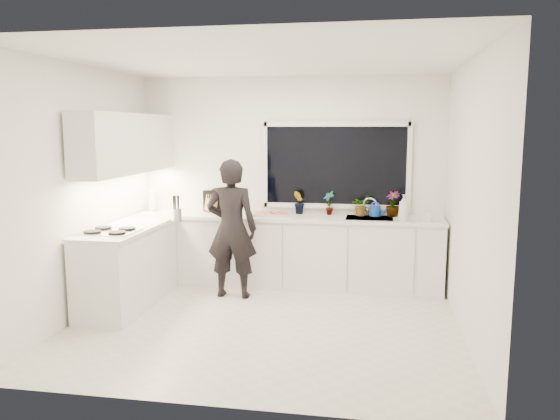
# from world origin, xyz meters

# --- Properties ---
(floor) EXTENTS (4.00, 3.50, 0.02)m
(floor) POSITION_xyz_m (0.00, 0.00, -0.01)
(floor) COLOR beige
(floor) RESTS_ON ground
(wall_back) EXTENTS (4.00, 0.02, 2.70)m
(wall_back) POSITION_xyz_m (0.00, 1.76, 1.35)
(wall_back) COLOR white
(wall_back) RESTS_ON ground
(wall_left) EXTENTS (0.02, 3.50, 2.70)m
(wall_left) POSITION_xyz_m (-2.01, 0.00, 1.35)
(wall_left) COLOR white
(wall_left) RESTS_ON ground
(wall_right) EXTENTS (0.02, 3.50, 2.70)m
(wall_right) POSITION_xyz_m (2.01, 0.00, 1.35)
(wall_right) COLOR white
(wall_right) RESTS_ON ground
(ceiling) EXTENTS (4.00, 3.50, 0.02)m
(ceiling) POSITION_xyz_m (0.00, 0.00, 2.71)
(ceiling) COLOR white
(ceiling) RESTS_ON wall_back
(window) EXTENTS (1.80, 0.02, 1.00)m
(window) POSITION_xyz_m (0.60, 1.73, 1.55)
(window) COLOR black
(window) RESTS_ON wall_back
(base_cabinets_back) EXTENTS (3.92, 0.58, 0.88)m
(base_cabinets_back) POSITION_xyz_m (0.00, 1.45, 0.44)
(base_cabinets_back) COLOR white
(base_cabinets_back) RESTS_ON floor
(base_cabinets_left) EXTENTS (0.58, 1.60, 0.88)m
(base_cabinets_left) POSITION_xyz_m (-1.67, 0.35, 0.44)
(base_cabinets_left) COLOR white
(base_cabinets_left) RESTS_ON floor
(countertop_back) EXTENTS (3.94, 0.62, 0.04)m
(countertop_back) POSITION_xyz_m (0.00, 1.44, 0.90)
(countertop_back) COLOR silver
(countertop_back) RESTS_ON base_cabinets_back
(countertop_left) EXTENTS (0.62, 1.60, 0.04)m
(countertop_left) POSITION_xyz_m (-1.67, 0.35, 0.90)
(countertop_left) COLOR silver
(countertop_left) RESTS_ON base_cabinets_left
(upper_cabinets) EXTENTS (0.34, 2.10, 0.70)m
(upper_cabinets) POSITION_xyz_m (-1.79, 0.70, 1.85)
(upper_cabinets) COLOR white
(upper_cabinets) RESTS_ON wall_left
(sink) EXTENTS (0.58, 0.42, 0.14)m
(sink) POSITION_xyz_m (1.05, 1.45, 0.87)
(sink) COLOR silver
(sink) RESTS_ON countertop_back
(faucet) EXTENTS (0.03, 0.03, 0.22)m
(faucet) POSITION_xyz_m (1.05, 1.65, 1.03)
(faucet) COLOR silver
(faucet) RESTS_ON countertop_back
(stovetop) EXTENTS (0.56, 0.48, 0.03)m
(stovetop) POSITION_xyz_m (-1.69, -0.00, 0.94)
(stovetop) COLOR black
(stovetop) RESTS_ON countertop_left
(person) EXTENTS (0.62, 0.41, 1.67)m
(person) POSITION_xyz_m (-0.57, 0.87, 0.84)
(person) COLOR black
(person) RESTS_ON floor
(pizza_tray) EXTENTS (0.53, 0.42, 0.03)m
(pizza_tray) POSITION_xyz_m (-0.19, 1.42, 0.94)
(pizza_tray) COLOR silver
(pizza_tray) RESTS_ON countertop_back
(pizza) EXTENTS (0.48, 0.38, 0.01)m
(pizza) POSITION_xyz_m (-0.19, 1.42, 0.95)
(pizza) COLOR red
(pizza) RESTS_ON pizza_tray
(watering_can) EXTENTS (0.15, 0.15, 0.13)m
(watering_can) POSITION_xyz_m (1.12, 1.61, 0.98)
(watering_can) COLOR #123FAD
(watering_can) RESTS_ON countertop_back
(paper_towel_roll) EXTENTS (0.12, 0.12, 0.26)m
(paper_towel_roll) POSITION_xyz_m (-1.85, 1.55, 1.05)
(paper_towel_roll) COLOR silver
(paper_towel_roll) RESTS_ON countertop_back
(knife_block) EXTENTS (0.16, 0.14, 0.22)m
(knife_block) POSITION_xyz_m (-1.04, 1.59, 1.03)
(knife_block) COLOR olive
(knife_block) RESTS_ON countertop_back
(utensil_crock) EXTENTS (0.15, 0.15, 0.16)m
(utensil_crock) POSITION_xyz_m (-1.24, 0.80, 1.00)
(utensil_crock) COLOR silver
(utensil_crock) RESTS_ON countertop_left
(picture_frame_large) EXTENTS (0.21, 0.10, 0.28)m
(picture_frame_large) POSITION_xyz_m (-1.07, 1.69, 1.06)
(picture_frame_large) COLOR black
(picture_frame_large) RESTS_ON countertop_back
(picture_frame_small) EXTENTS (0.25, 0.08, 0.30)m
(picture_frame_small) POSITION_xyz_m (-0.95, 1.69, 1.07)
(picture_frame_small) COLOR black
(picture_frame_small) RESTS_ON countertop_back
(herb_plants) EXTENTS (1.40, 0.32, 0.32)m
(herb_plants) POSITION_xyz_m (0.84, 1.61, 1.07)
(herb_plants) COLOR #26662D
(herb_plants) RESTS_ON countertop_back
(soap_bottles) EXTENTS (0.41, 0.16, 0.32)m
(soap_bottles) POSITION_xyz_m (1.51, 1.30, 1.07)
(soap_bottles) COLOR #D8BF66
(soap_bottles) RESTS_ON countertop_back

